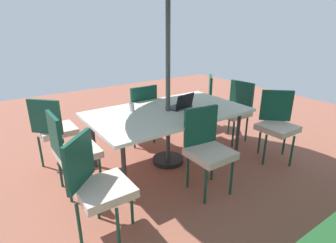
% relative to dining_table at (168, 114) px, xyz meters
% --- Properties ---
extents(ground_plane, '(10.00, 10.00, 0.02)m').
position_rel_dining_table_xyz_m(ground_plane, '(0.00, 0.00, -0.74)').
color(ground_plane, '#935442').
extents(dining_table, '(2.09, 1.23, 0.77)m').
position_rel_dining_table_xyz_m(dining_table, '(0.00, 0.00, 0.00)').
color(dining_table, white).
rests_on(dining_table, ground_plane).
extents(chair_southwest, '(0.59, 0.58, 0.98)m').
position_rel_dining_table_xyz_m(chair_southwest, '(-1.30, -0.78, -0.17)').
color(chair_southwest, beige).
rests_on(chair_southwest, ground_plane).
extents(chair_northwest, '(0.59, 0.59, 0.98)m').
position_rel_dining_table_xyz_m(chair_northwest, '(-1.35, 0.76, -0.17)').
color(chair_northwest, beige).
rests_on(chair_northwest, ground_plane).
extents(chair_south, '(0.46, 0.46, 0.98)m').
position_rel_dining_table_xyz_m(chair_south, '(-0.00, -0.79, -0.17)').
color(chair_south, beige).
rests_on(chair_south, ground_plane).
extents(chair_southeast, '(0.59, 0.59, 0.98)m').
position_rel_dining_table_xyz_m(chair_southeast, '(1.29, -0.83, -0.17)').
color(chair_southeast, beige).
rests_on(chair_southeast, ground_plane).
extents(chair_west, '(0.48, 0.47, 0.98)m').
position_rel_dining_table_xyz_m(chair_west, '(-1.36, -0.03, -0.17)').
color(chair_west, beige).
rests_on(chair_west, ground_plane).
extents(chair_east, '(0.46, 0.46, 0.98)m').
position_rel_dining_table_xyz_m(chair_east, '(1.29, -0.05, -0.17)').
color(chair_east, beige).
rests_on(chair_east, ground_plane).
extents(chair_north, '(0.47, 0.48, 0.98)m').
position_rel_dining_table_xyz_m(chair_north, '(-0.00, 0.79, -0.17)').
color(chair_north, beige).
rests_on(chair_north, ground_plane).
extents(chair_northeast, '(0.59, 0.59, 0.98)m').
position_rel_dining_table_xyz_m(chair_northeast, '(1.30, 0.78, -0.17)').
color(chair_northeast, beige).
rests_on(chair_northeast, ground_plane).
extents(laptop, '(0.36, 0.30, 0.21)m').
position_rel_dining_table_xyz_m(laptop, '(-0.21, 0.01, 0.09)').
color(laptop, '#2D2D33').
rests_on(laptop, dining_table).
extents(cup, '(0.07, 0.07, 0.10)m').
position_rel_dining_table_xyz_m(cup, '(0.41, -0.26, 0.10)').
color(cup, white).
rests_on(cup, dining_table).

